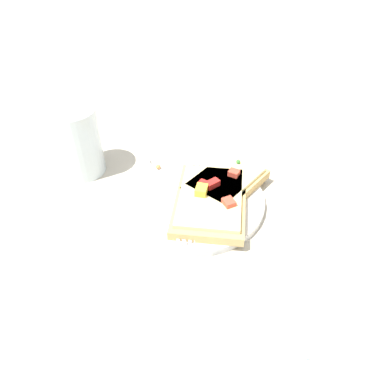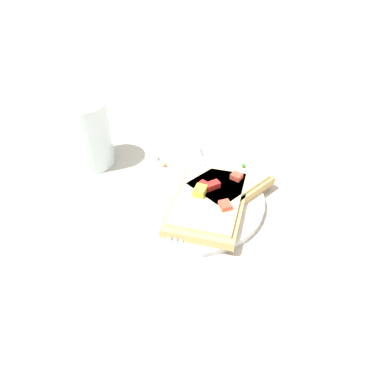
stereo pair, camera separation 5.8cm
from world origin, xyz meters
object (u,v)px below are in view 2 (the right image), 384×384
Objects in this scene: plate at (192,200)px; knife at (200,169)px; pizza_slice_corner at (228,184)px; fork at (164,196)px; drinking_glass at (88,134)px; napkin at (236,308)px; pizza_slice_main at (209,202)px.

plate is 0.07m from knife.
knife is 1.25× the size of pizza_slice_corner.
knife is 0.07m from pizza_slice_corner.
plate is at bearing -21.49° from knife.
plate is 0.06m from pizza_slice_corner.
fork is at bearing -30.81° from pizza_slice_corner.
drinking_glass is at bearing -117.61° from plate.
fork is 0.09m from knife.
napkin is (0.25, 0.06, -0.01)m from knife.
pizza_slice_main is 1.19× the size of napkin.
drinking_glass is at bearing -138.34° from napkin.
pizza_slice_main reaches higher than pizza_slice_corner.
knife is 0.09m from pizza_slice_main.
pizza_slice_corner is 0.21m from napkin.
plate is 1.18× the size of knife.
fork is at bearing -83.34° from plate.
knife is at bearing 173.12° from plate.
pizza_slice_main is at bearing 52.12° from plate.
knife is 1.10× the size of pizza_slice_main.
pizza_slice_corner is (-0.02, 0.06, 0.02)m from plate.
fork is 1.14× the size of knife.
fork is at bearing -149.03° from napkin.
napkin is at bearing 23.91° from pizza_slice_main.
pizza_slice_corner is at bearing 157.11° from pizza_slice_main.
plate is 0.20m from napkin.
napkin is (0.19, 0.07, -0.00)m from plate.
pizza_slice_corner reaches higher than knife.
pizza_slice_main reaches higher than plate.
drinking_glass is at bearing -64.06° from pizza_slice_corner.
pizza_slice_main is 0.17m from napkin.
napkin is (0.17, 0.04, -0.02)m from pizza_slice_main.
knife is 0.20m from drinking_glass.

